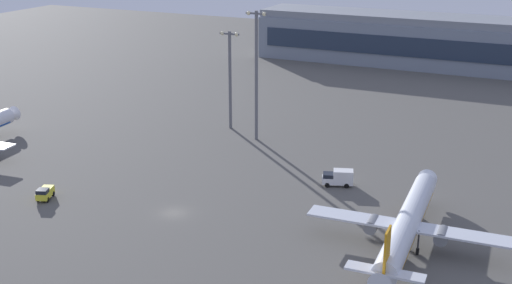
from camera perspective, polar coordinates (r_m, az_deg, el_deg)
The scene contains 6 objects.
ground_plane at distance 114.21m, azimuth -6.97°, elevation -5.97°, with size 416.00×416.00×0.00m, color #56544F.
airplane_terminal_side at distance 103.29m, azimuth 12.67°, elevation -6.79°, with size 30.02×38.58×9.90m.
baggage_tractor at distance 123.83m, azimuth -17.42°, elevation -4.13°, with size 3.29×4.56×2.25m.
catering_truck at distance 124.73m, azimuth 6.98°, elevation -3.01°, with size 6.10×4.01×3.05m.
apron_light_east at distance 154.56m, azimuth -2.21°, elevation 5.86°, with size 4.80×0.90×22.69m.
apron_light_central at distance 145.58m, azimuth 0.03°, elevation 6.25°, with size 4.80×0.90×28.36m.
Camera 1 is at (56.05, -87.57, 47.27)m, focal length 47.29 mm.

